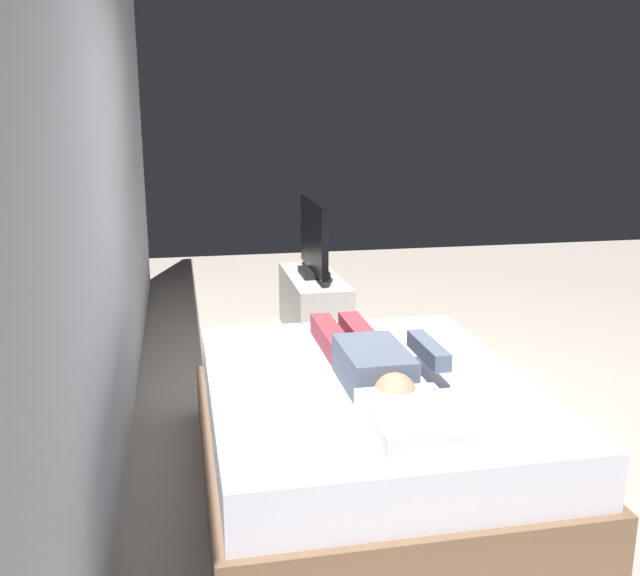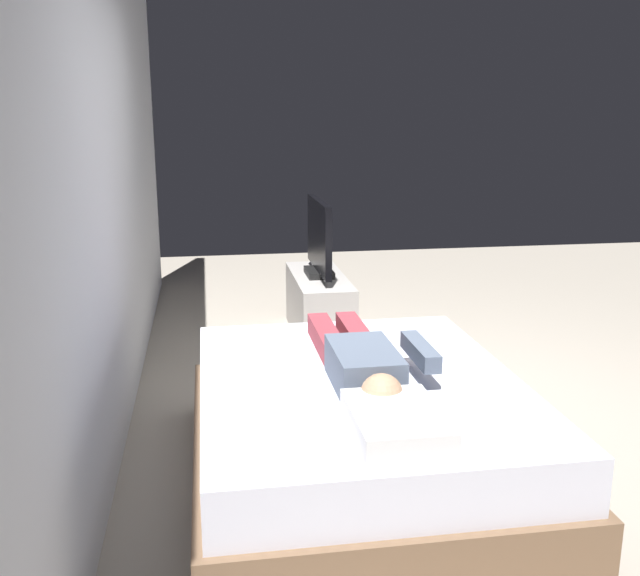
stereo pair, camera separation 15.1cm
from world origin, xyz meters
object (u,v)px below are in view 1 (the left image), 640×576
tv (314,240)px  person (369,359)px  pillow (412,423)px  bed (367,432)px  tv_stand (314,306)px  remote (439,357)px

tv → person: bearing=175.8°
person → pillow: bearing=178.9°
bed → tv_stand: size_ratio=1.76×
pillow → person: person is taller
person → tv: tv is taller
remote → tv_stand: size_ratio=0.14×
bed → tv: bearing=-4.5°
pillow → person: bearing=-1.1°
bed → remote: 0.54m
tv_stand → tv: bearing=180.0°
bed → tv_stand: bed is taller
bed → tv_stand: (2.30, -0.18, -0.01)m
bed → tv: tv is taller
remote → tv_stand: (2.12, 0.24, -0.30)m
bed → remote: (0.18, -0.42, 0.29)m
tv_stand → remote: bearing=-173.6°
pillow → person: 0.68m
pillow → tv_stand: (2.95, -0.18, -0.35)m
remote → pillow: bearing=153.2°
bed → remote: remote is taller
bed → tv_stand: 2.31m
tv → tv_stand: bearing=0.0°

